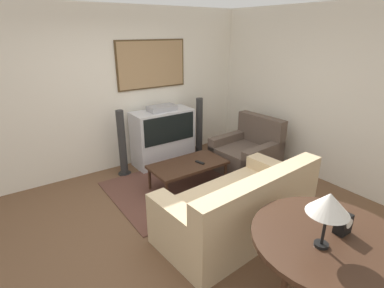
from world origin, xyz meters
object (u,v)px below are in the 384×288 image
at_px(table_lamp, 329,204).
at_px(mantel_clock, 343,224).
at_px(couch, 239,209).
at_px(console_table, 330,244).
at_px(speaker_tower_right, 199,128).
at_px(tv, 163,137).
at_px(armchair, 247,154).
at_px(coffee_table, 188,166).
at_px(speaker_tower_left, 122,145).

distance_m(table_lamp, mantel_clock, 0.41).
distance_m(couch, console_table, 1.27).
distance_m(mantel_clock, speaker_tower_right, 3.67).
bearing_deg(tv, console_table, -97.14).
bearing_deg(tv, mantel_clock, -95.03).
height_order(armchair, speaker_tower_right, speaker_tower_right).
height_order(tv, armchair, tv).
bearing_deg(table_lamp, coffee_table, 79.77).
relative_size(couch, console_table, 1.56).
bearing_deg(speaker_tower_right, speaker_tower_left, 180.00).
bearing_deg(coffee_table, armchair, -3.16).
distance_m(coffee_table, speaker_tower_right, 1.37).
height_order(couch, armchair, armchair).
relative_size(mantel_clock, speaker_tower_left, 0.15).
distance_m(armchair, speaker_tower_right, 1.12).
height_order(console_table, table_lamp, table_lamp).
bearing_deg(speaker_tower_left, table_lamp, -86.80).
xyz_separation_m(console_table, speaker_tower_right, (1.23, 3.47, -0.17)).
bearing_deg(console_table, armchair, 58.19).
height_order(armchair, coffee_table, armchair).
distance_m(armchair, speaker_tower_left, 2.14).
relative_size(console_table, speaker_tower_left, 1.12).
height_order(coffee_table, speaker_tower_left, speaker_tower_left).
distance_m(armchair, mantel_clock, 2.84).
height_order(couch, speaker_tower_left, speaker_tower_left).
height_order(tv, mantel_clock, tv).
distance_m(table_lamp, speaker_tower_left, 3.54).
height_order(mantel_clock, speaker_tower_right, speaker_tower_right).
relative_size(couch, mantel_clock, 11.79).
distance_m(armchair, table_lamp, 3.05).
bearing_deg(tv, coffee_table, -98.04).
bearing_deg(mantel_clock, coffee_table, 86.21).
xyz_separation_m(armchair, console_table, (-1.50, -2.41, 0.41)).
xyz_separation_m(coffee_table, speaker_tower_left, (-0.64, 0.99, 0.17)).
relative_size(tv, armchair, 1.08).
relative_size(tv, speaker_tower_right, 0.97).
relative_size(mantel_clock, speaker_tower_right, 0.15).
height_order(coffee_table, console_table, console_table).
bearing_deg(coffee_table, table_lamp, -100.23).
height_order(speaker_tower_left, speaker_tower_right, same).
xyz_separation_m(tv, couch, (-0.28, -2.30, -0.19)).
bearing_deg(mantel_clock, tv, 84.97).
bearing_deg(couch, console_table, 78.37).
bearing_deg(speaker_tower_right, console_table, -109.48).
relative_size(console_table, speaker_tower_right, 1.12).
distance_m(coffee_table, speaker_tower_left, 1.19).
distance_m(console_table, speaker_tower_right, 3.68).
bearing_deg(speaker_tower_right, armchair, -75.67).
bearing_deg(coffee_table, tv, 81.96).
distance_m(tv, table_lamp, 3.62).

